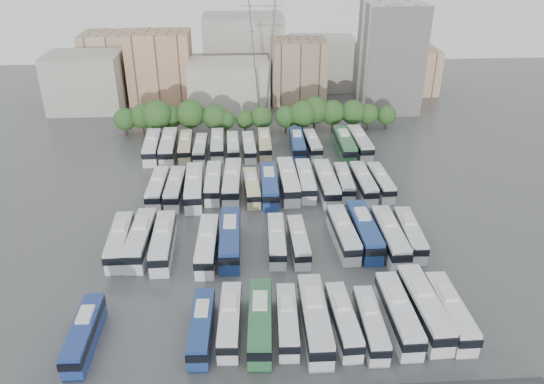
{
  "coord_description": "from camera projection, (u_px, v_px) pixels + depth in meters",
  "views": [
    {
      "loc": [
        -2.92,
        -71.71,
        43.57
      ],
      "look_at": [
        1.68,
        6.61,
        3.0
      ],
      "focal_mm": 35.0,
      "sensor_mm": 36.0,
      "label": 1
    }
  ],
  "objects": [
    {
      "name": "bus_r1_s4",
      "position": [
        207.0,
        245.0,
        76.06
      ],
      "size": [
        3.08,
        12.59,
        3.93
      ],
      "rotation": [
        0.0,
        0.0,
        -0.03
      ],
      "color": "silver",
      "rests_on": "ground"
    },
    {
      "name": "bus_r0_s6",
      "position": [
        260.0,
        321.0,
        61.63
      ],
      "size": [
        3.35,
        12.57,
        3.91
      ],
      "rotation": [
        0.0,
        0.0,
        -0.05
      ],
      "color": "#2B663E",
      "rests_on": "ground"
    },
    {
      "name": "bus_r3_s3",
      "position": [
        200.0,
        149.0,
        108.36
      ],
      "size": [
        2.52,
        11.07,
        3.47
      ],
      "rotation": [
        0.0,
        0.0,
        -0.01
      ],
      "color": "silver",
      "rests_on": "ground"
    },
    {
      "name": "bus_r1_s10",
      "position": [
        343.0,
        233.0,
        78.86
      ],
      "size": [
        3.31,
        12.48,
        3.88
      ],
      "rotation": [
        0.0,
        0.0,
        0.05
      ],
      "color": "silver",
      "rests_on": "ground"
    },
    {
      "name": "bus_r0_s10",
      "position": [
        370.0,
        323.0,
        61.6
      ],
      "size": [
        2.57,
        10.96,
        3.43
      ],
      "rotation": [
        0.0,
        0.0,
        -0.02
      ],
      "color": "silver",
      "rests_on": "ground"
    },
    {
      "name": "bus_r3_s12",
      "position": [
        345.0,
        144.0,
        109.51
      ],
      "size": [
        3.01,
        13.5,
        4.23
      ],
      "rotation": [
        0.0,
        0.0,
        -0.01
      ],
      "color": "#2E6B3B",
      "rests_on": "ground"
    },
    {
      "name": "bus_r2_s8",
      "position": [
        288.0,
        180.0,
        94.33
      ],
      "size": [
        3.28,
        13.63,
        4.26
      ],
      "rotation": [
        0.0,
        0.0,
        0.02
      ],
      "color": "silver",
      "rests_on": "ground"
    },
    {
      "name": "bus_r2_s1",
      "position": [
        158.0,
        188.0,
        92.35
      ],
      "size": [
        2.87,
        12.06,
        3.77
      ],
      "rotation": [
        0.0,
        0.0,
        -0.02
      ],
      "color": "silver",
      "rests_on": "ground"
    },
    {
      "name": "bus_r3_s4",
      "position": [
        217.0,
        145.0,
        109.9
      ],
      "size": [
        2.85,
        12.05,
        3.76
      ],
      "rotation": [
        0.0,
        0.0,
        0.02
      ],
      "color": "silver",
      "rests_on": "ground"
    },
    {
      "name": "bus_r2_s12",
      "position": [
        363.0,
        182.0,
        94.06
      ],
      "size": [
        2.91,
        12.22,
        3.82
      ],
      "rotation": [
        0.0,
        0.0,
        0.02
      ],
      "color": "silver",
      "rests_on": "ground"
    },
    {
      "name": "bus_r1_s2",
      "position": [
        163.0,
        241.0,
        76.69
      ],
      "size": [
        3.03,
        12.92,
        4.04
      ],
      "rotation": [
        0.0,
        0.0,
        0.02
      ],
      "color": "silver",
      "rests_on": "ground"
    },
    {
      "name": "bus_r1_s12",
      "position": [
        390.0,
        236.0,
        77.84
      ],
      "size": [
        2.89,
        13.2,
        4.14
      ],
      "rotation": [
        0.0,
        0.0,
        0.0
      ],
      "color": "silver",
      "rests_on": "ground"
    },
    {
      "name": "bus_r0_s7",
      "position": [
        287.0,
        320.0,
        62.13
      ],
      "size": [
        2.75,
        10.85,
        3.38
      ],
      "rotation": [
        0.0,
        0.0,
        -0.04
      ],
      "color": "silver",
      "rests_on": "ground"
    },
    {
      "name": "bus_r3_s6",
      "position": [
        249.0,
        147.0,
        109.19
      ],
      "size": [
        2.83,
        11.24,
        3.5
      ],
      "rotation": [
        0.0,
        0.0,
        0.04
      ],
      "color": "silver",
      "rests_on": "ground"
    },
    {
      "name": "bus_r1_s1",
      "position": [
        141.0,
        239.0,
        77.34
      ],
      "size": [
        3.18,
        12.97,
        4.05
      ],
      "rotation": [
        0.0,
        0.0,
        -0.03
      ],
      "color": "silver",
      "rests_on": "ground"
    },
    {
      "name": "bus_r1_s13",
      "position": [
        410.0,
        234.0,
        78.89
      ],
      "size": [
        3.1,
        11.85,
        3.68
      ],
      "rotation": [
        0.0,
        0.0,
        -0.05
      ],
      "color": "silver",
      "rests_on": "ground"
    },
    {
      "name": "bus_r3_s7",
      "position": [
        264.0,
        144.0,
        110.35
      ],
      "size": [
        2.67,
        11.82,
        3.7
      ],
      "rotation": [
        0.0,
        0.0,
        -0.01
      ],
      "color": "#C6B388",
      "rests_on": "ground"
    },
    {
      "name": "city_buildings",
      "position": [
        224.0,
        67.0,
        143.48
      ],
      "size": [
        102.0,
        35.0,
        20.0
      ],
      "color": "#9E998E",
      "rests_on": "ground"
    },
    {
      "name": "bus_r2_s5",
      "position": [
        232.0,
        182.0,
        93.9
      ],
      "size": [
        3.45,
        13.5,
        4.2
      ],
      "rotation": [
        0.0,
        0.0,
        -0.04
      ],
      "color": "silver",
      "rests_on": "ground"
    },
    {
      "name": "bus_r1_s8",
      "position": [
        299.0,
        241.0,
        77.39
      ],
      "size": [
        2.56,
        10.9,
        3.41
      ],
      "rotation": [
        0.0,
        0.0,
        0.02
      ],
      "color": "silver",
      "rests_on": "ground"
    },
    {
      "name": "bus_r0_s5",
      "position": [
        230.0,
        320.0,
        62.07
      ],
      "size": [
        2.91,
        11.27,
        3.51
      ],
      "rotation": [
        0.0,
        0.0,
        -0.04
      ],
      "color": "silver",
      "rests_on": "ground"
    },
    {
      "name": "bus_r1_s0",
      "position": [
        120.0,
        241.0,
        77.06
      ],
      "size": [
        3.12,
        12.27,
        3.82
      ],
      "rotation": [
        0.0,
        0.0,
        0.04
      ],
      "color": "silver",
      "rests_on": "ground"
    },
    {
      "name": "ground",
      "position": [
        264.0,
        228.0,
        83.76
      ],
      "size": [
        220.0,
        220.0,
        0.0
      ],
      "primitive_type": "plane",
      "color": "#424447",
      "rests_on": "ground"
    },
    {
      "name": "bus_r0_s0",
      "position": [
        84.0,
        333.0,
        60.06
      ],
      "size": [
        2.56,
        11.26,
        3.53
      ],
      "rotation": [
        0.0,
        0.0,
        -0.01
      ],
      "color": "navy",
      "rests_on": "ground"
    },
    {
      "name": "bus_r3_s10",
      "position": [
        312.0,
        144.0,
        110.33
      ],
      "size": [
        2.88,
        11.33,
        3.53
      ],
      "rotation": [
        0.0,
        0.0,
        0.04
      ],
      "color": "silver",
      "rests_on": "ground"
    },
    {
      "name": "bus_r1_s11",
      "position": [
        364.0,
        230.0,
        79.25
      ],
      "size": [
        3.23,
        13.49,
        4.21
      ],
      "rotation": [
        0.0,
        0.0,
        0.02
      ],
      "color": "navy",
      "rests_on": "ground"
    },
    {
      "name": "bus_r2_s9",
      "position": [
        305.0,
        180.0,
        94.84
      ],
      "size": [
        2.78,
        12.42,
        3.89
      ],
      "rotation": [
        0.0,
        0.0,
        -0.01
      ],
      "color": "silver",
      "rests_on": "ground"
    },
    {
      "name": "bus_r0_s4",
      "position": [
        202.0,
        326.0,
        61.11
      ],
      "size": [
        2.78,
        11.14,
        3.47
      ],
      "rotation": [
        0.0,
        0.0,
        -0.03
      ],
      "color": "navy",
      "rests_on": "ground"
    },
    {
      "name": "bus_r3_s0",
      "position": [
        152.0,
        146.0,
        108.63
      ],
      "size": [
        3.39,
        13.06,
        4.06
      ],
      "rotation": [
        0.0,
        0.0,
        0.04
      ],
      "color": "silver",
      "rests_on": "ground"
    },
    {
      "name": "bus_r1_s5",
      "position": [
        230.0,
        238.0,
        77.31
      ],
      "size": [
        3.05,
        13.37,
        4.19
      ],
      "rotation": [
        0.0,
        0.0,
        -0.01
      ],
      "color": "navy",
      "rests_on": "ground"
    },
    {
      "name": "bus_r1_s7",
      "position": [
        276.0,
        240.0,
        77.61
      ],
      "size": [
        2.77,
        11.3,
        3.52
      ],
      "rotation": [
        0.0,
        0.0,
        -0.03
      ],
      "color": "silver",
      "rests_on": "ground"
    },
    {
      "name": "tree_line",
      "position": [
        250.0,
        115.0,
        119.01
      ],
      "size": [
        63.97,
        7.97,
        8.35
      ],
      "color": "black",
      "rests_on": "ground"
    },
    {
      "name": "bus_r2_s10",
      "position": [
        326.0,
        183.0,
        93.5
      ],
      "size": [
        3.22,
        13.56,
        4.24
      ],
      "rotation": [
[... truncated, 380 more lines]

